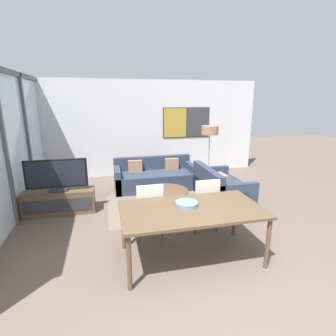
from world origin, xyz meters
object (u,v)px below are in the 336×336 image
(sofa_side, at_px, (219,189))
(dining_chair_centre, at_px, (204,202))
(television, at_px, (57,175))
(dining_chair_left, at_px, (149,208))
(floor_lamp, at_px, (210,133))
(tv_console, at_px, (60,202))
(sofa_main, at_px, (155,177))
(coffee_table, at_px, (166,194))
(fruit_bowl, at_px, (187,203))
(dining_table, at_px, (192,212))

(sofa_side, height_order, dining_chair_centre, dining_chair_centre)
(television, height_order, dining_chair_left, television)
(floor_lamp, bearing_deg, tv_console, -163.95)
(tv_console, distance_m, dining_chair_centre, 2.93)
(sofa_side, bearing_deg, television, 88.94)
(sofa_main, xyz_separation_m, dining_chair_centre, (0.42, -2.49, 0.27))
(tv_console, relative_size, dining_chair_left, 1.44)
(sofa_side, bearing_deg, tv_console, 88.95)
(television, height_order, sofa_side, television)
(coffee_table, bearing_deg, dining_chair_left, -114.37)
(sofa_side, bearing_deg, fruit_bowl, 144.05)
(sofa_side, xyz_separation_m, floor_lamp, (0.17, 1.10, 1.13))
(tv_console, bearing_deg, dining_chair_left, -40.32)
(coffee_table, bearing_deg, floor_lamp, 38.78)
(coffee_table, height_order, dining_chair_left, dining_chair_left)
(television, bearing_deg, sofa_side, -1.06)
(television, relative_size, dining_table, 0.59)
(coffee_table, bearing_deg, tv_console, 176.76)
(dining_table, relative_size, dining_chair_left, 2.07)
(dining_chair_left, bearing_deg, dining_chair_centre, 1.84)
(television, height_order, sofa_main, television)
(fruit_bowl, bearing_deg, coffee_table, 86.44)
(sofa_side, relative_size, fruit_bowl, 4.72)
(sofa_main, bearing_deg, television, -151.94)
(dining_chair_left, bearing_deg, tv_console, 139.68)
(dining_chair_left, height_order, floor_lamp, floor_lamp)
(tv_console, bearing_deg, coffee_table, -3.24)
(coffee_table, relative_size, fruit_bowl, 3.01)
(television, distance_m, sofa_side, 3.49)
(floor_lamp, bearing_deg, sofa_main, 175.41)
(sofa_side, relative_size, dining_chair_centre, 1.60)
(television, relative_size, sofa_main, 0.57)
(tv_console, height_order, television, television)
(sofa_main, height_order, dining_table, dining_table)
(tv_console, xyz_separation_m, fruit_bowl, (2.06, -1.98, 0.57))
(tv_console, height_order, sofa_side, sofa_side)
(dining_table, bearing_deg, tv_console, 135.14)
(fruit_bowl, bearing_deg, tv_console, 136.02)
(dining_table, bearing_deg, television, 135.13)
(coffee_table, bearing_deg, sofa_main, 90.00)
(coffee_table, bearing_deg, television, 176.73)
(sofa_main, height_order, floor_lamp, floor_lamp)
(coffee_table, bearing_deg, fruit_bowl, -93.56)
(fruit_bowl, bearing_deg, television, 136.01)
(sofa_main, relative_size, dining_chair_left, 2.15)
(tv_console, relative_size, television, 1.17)
(coffee_table, relative_size, dining_chair_centre, 1.02)
(tv_console, xyz_separation_m, sofa_side, (3.45, -0.06, 0.03))
(television, distance_m, sofa_main, 2.52)
(dining_table, distance_m, fruit_bowl, 0.15)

